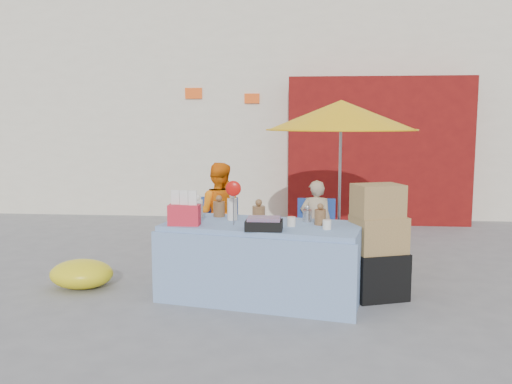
# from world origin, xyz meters

# --- Properties ---
(ground) EXTENTS (80.00, 80.00, 0.00)m
(ground) POSITION_xyz_m (0.00, 0.00, 0.00)
(ground) COLOR slate
(ground) RESTS_ON ground
(backdrop) EXTENTS (14.00, 8.00, 7.80)m
(backdrop) POSITION_xyz_m (0.52, 7.52, 3.10)
(backdrop) COLOR silver
(backdrop) RESTS_ON ground
(market_table) EXTENTS (2.19, 1.34, 1.23)m
(market_table) POSITION_xyz_m (0.47, -0.24, 0.40)
(market_table) COLOR #7E9CCA
(market_table) RESTS_ON ground
(chair_left) EXTENTS (0.49, 0.48, 0.85)m
(chair_left) POSITION_xyz_m (-0.20, 0.99, 0.26)
(chair_left) COLOR #203E93
(chair_left) RESTS_ON ground
(chair_right) EXTENTS (0.49, 0.48, 0.85)m
(chair_right) POSITION_xyz_m (1.05, 0.99, 0.26)
(chair_right) COLOR #203E93
(chair_right) RESTS_ON ground
(vendor_orange) EXTENTS (0.65, 0.51, 1.30)m
(vendor_orange) POSITION_xyz_m (-0.20, 1.13, 0.65)
(vendor_orange) COLOR orange
(vendor_orange) RESTS_ON ground
(vendor_beige) EXTENTS (0.40, 0.27, 1.09)m
(vendor_beige) POSITION_xyz_m (1.05, 1.13, 0.55)
(vendor_beige) COLOR tan
(vendor_beige) RESTS_ON ground
(umbrella) EXTENTS (1.90, 1.90, 2.09)m
(umbrella) POSITION_xyz_m (1.35, 1.28, 1.89)
(umbrella) COLOR gray
(umbrella) RESTS_ON ground
(box_stack) EXTENTS (0.65, 0.59, 1.19)m
(box_stack) POSITION_xyz_m (1.66, -0.13, 0.55)
(box_stack) COLOR black
(box_stack) RESTS_ON ground
(tarp_bundle) EXTENTS (0.85, 0.78, 0.31)m
(tarp_bundle) POSITION_xyz_m (-1.54, -0.08, 0.16)
(tarp_bundle) COLOR yellow
(tarp_bundle) RESTS_ON ground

